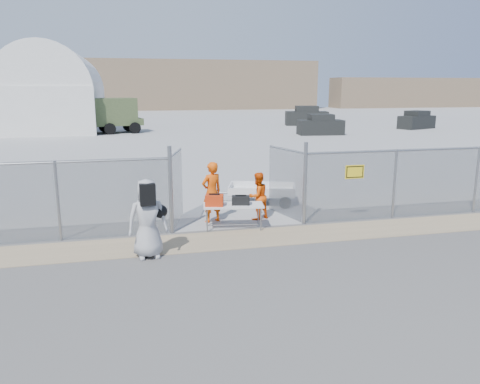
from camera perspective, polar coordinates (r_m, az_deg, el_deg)
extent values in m
plane|color=#413F3F|center=(12.03, 2.20, -7.16)|extent=(160.00, 160.00, 0.00)
cube|color=#969696|center=(53.15, -10.04, 8.05)|extent=(160.00, 80.00, 0.01)
cube|color=#988464|center=(12.95, 1.02, -5.67)|extent=(44.00, 1.60, 0.01)
cube|color=red|center=(13.46, -3.15, -1.02)|extent=(0.58, 0.46, 0.32)
cube|color=black|center=(13.59, 0.09, -1.02)|extent=(0.57, 0.41, 0.25)
imported|color=#E94E07|center=(14.31, -3.46, -0.03)|extent=(0.81, 0.68, 1.88)
imported|color=#E94E07|center=(14.63, 2.17, -0.50)|extent=(0.90, 0.83, 1.50)
imported|color=#A1A1A4|center=(11.52, -11.21, -3.21)|extent=(1.00, 0.70, 1.95)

